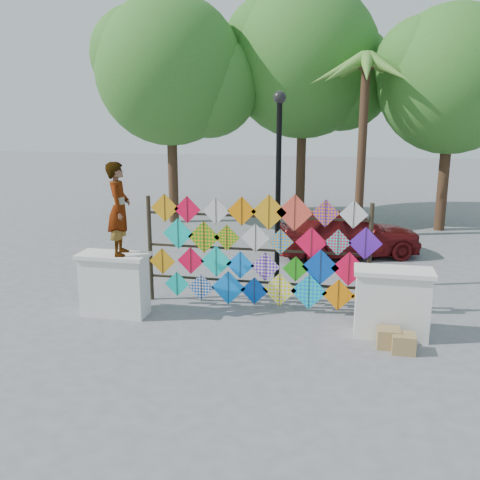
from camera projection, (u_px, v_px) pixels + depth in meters
The scene contains 13 objects.
ground at pixel (248, 321), 10.57m from camera, with size 80.00×80.00×0.00m, color gray.
parapet_left at pixel (114, 284), 10.75m from camera, with size 1.40×0.65×1.28m.
parapet_right at pixel (392, 303), 9.70m from camera, with size 1.40×0.65×1.28m.
kite_rack at pixel (260, 253), 10.95m from camera, with size 4.94×0.24×2.44m.
tree_west at pixel (173, 72), 18.75m from camera, with size 5.85×5.20×8.01m.
tree_mid at pixel (307, 62), 19.69m from camera, with size 6.30×5.60×8.61m.
tree_east at pixel (455, 81), 17.49m from camera, with size 5.40×4.80×7.42m.
palm_tree at pixel (365, 81), 16.60m from camera, with size 3.62×3.62×5.83m.
vendor_woman at pixel (119, 209), 10.35m from camera, with size 0.66×0.44×1.82m, color #99999E.
sedan at pixel (348, 233), 15.10m from camera, with size 1.63×4.06×1.38m, color #5E1012.
lamppost at pixel (278, 174), 11.78m from camera, with size 0.28×0.28×4.46m.
cardboard_box_near at pixel (389, 338), 9.35m from camera, with size 0.39×0.35×0.35m, color #A17D4E.
cardboard_box_far at pixel (403, 343), 9.16m from camera, with size 0.39×0.36×0.33m, color #A17D4E.
Camera 1 is at (1.82, -9.73, 4.04)m, focal length 40.00 mm.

